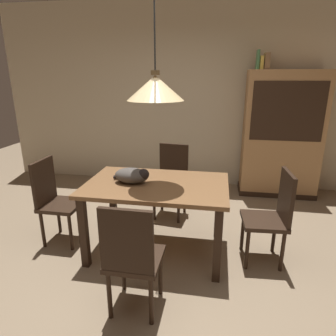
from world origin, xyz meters
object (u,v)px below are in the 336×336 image
object	(u,v)px
dining_table	(157,193)
book_brown_thick	(266,61)
cat_sleeping	(133,175)
chair_left_side	(54,198)
chair_near_front	(132,255)
chair_far_back	(172,177)
hutch_bookcase	(281,138)
pendant_lamp	(155,88)
chair_right_side	(273,214)
book_green_slim	(258,60)
book_yellow_short	(261,63)

from	to	relation	value
dining_table	book_brown_thick	xyz separation A→B (m)	(1.19, 1.85, 1.31)
cat_sleeping	book_brown_thick	bearing A→B (deg)	52.80
chair_left_side	chair_near_front	distance (m)	1.43
chair_far_back	hutch_bookcase	world-z (taller)	hutch_bookcase
chair_left_side	chair_near_front	xyz separation A→B (m)	(1.13, -0.88, 0.00)
chair_far_back	pendant_lamp	distance (m)	1.45
pendant_lamp	dining_table	bearing A→B (deg)	-45.00
chair_right_side	cat_sleeping	world-z (taller)	chair_right_side
dining_table	hutch_bookcase	xyz separation A→B (m)	(1.51, 1.85, 0.24)
chair_left_side	pendant_lamp	xyz separation A→B (m)	(1.13, -0.00, 1.15)
book_green_slim	hutch_bookcase	bearing A→B (deg)	-0.20
dining_table	chair_left_side	bearing A→B (deg)	179.99
chair_far_back	chair_left_side	size ratio (longest dim) A/B	1.00
chair_near_front	book_brown_thick	xyz separation A→B (m)	(1.19, 2.73, 1.45)
dining_table	chair_right_side	size ratio (longest dim) A/B	1.51
chair_left_side	book_green_slim	world-z (taller)	book_green_slim
chair_left_side	hutch_bookcase	size ratio (longest dim) A/B	0.50
chair_near_front	hutch_bookcase	bearing A→B (deg)	61.10
dining_table	chair_far_back	size ratio (longest dim) A/B	1.51
dining_table	cat_sleeping	size ratio (longest dim) A/B	3.58
chair_left_side	chair_right_side	size ratio (longest dim) A/B	1.00
chair_near_front	book_green_slim	world-z (taller)	book_green_slim
chair_near_front	hutch_bookcase	world-z (taller)	hutch_bookcase
chair_far_back	chair_right_side	distance (m)	1.42
chair_far_back	chair_left_side	distance (m)	1.44
chair_far_back	chair_near_front	bearing A→B (deg)	-90.33
chair_right_side	chair_near_front	distance (m)	1.43
book_green_slim	book_yellow_short	bearing A→B (deg)	0.00
chair_left_side	hutch_bookcase	world-z (taller)	hutch_bookcase
chair_far_back	book_green_slim	bearing A→B (deg)	42.57
chair_right_side	chair_left_side	bearing A→B (deg)	-179.88
chair_left_side	chair_right_side	xyz separation A→B (m)	(2.26, 0.00, 0.00)
chair_right_side	dining_table	bearing A→B (deg)	-179.74
chair_left_side	book_green_slim	bearing A→B (deg)	40.11
dining_table	chair_far_back	xyz separation A→B (m)	(0.01, 0.88, -0.14)
chair_near_front	hutch_bookcase	size ratio (longest dim) A/B	0.50
cat_sleeping	pendant_lamp	bearing A→B (deg)	6.19
chair_near_front	chair_left_side	bearing A→B (deg)	142.08
book_yellow_short	dining_table	bearing A→B (deg)	-121.18
pendant_lamp	book_yellow_short	xyz separation A→B (m)	(1.12, 1.85, 0.28)
dining_table	chair_far_back	distance (m)	0.89
chair_far_back	pendant_lamp	world-z (taller)	pendant_lamp
chair_far_back	book_brown_thick	bearing A→B (deg)	39.52
dining_table	book_green_slim	size ratio (longest dim) A/B	5.38
book_green_slim	book_yellow_short	xyz separation A→B (m)	(0.05, 0.00, -0.04)
chair_left_side	chair_far_back	bearing A→B (deg)	37.64
chair_far_back	book_green_slim	xyz separation A→B (m)	(1.06, 0.97, 1.47)
chair_right_side	book_green_slim	size ratio (longest dim) A/B	3.58
chair_near_front	pendant_lamp	distance (m)	1.45
chair_far_back	book_brown_thick	size ratio (longest dim) A/B	3.88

